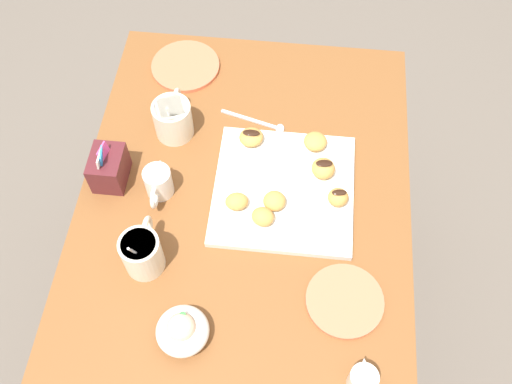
{
  "coord_description": "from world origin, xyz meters",
  "views": [
    {
      "loc": [
        -0.63,
        -0.09,
        1.81
      ],
      "look_at": [
        0.01,
        -0.03,
        0.74
      ],
      "focal_mm": 40.35,
      "sensor_mm": 36.0,
      "label": 1
    }
  ],
  "objects_px": {
    "beignet_0": "(250,137)",
    "cream_pitcher_white": "(158,182)",
    "pastry_plate_square": "(284,190)",
    "coffee_mug_cream_right": "(173,118)",
    "chocolate_sauce_pitcher": "(363,381)",
    "beignet_2": "(237,201)",
    "ice_cream_bowl": "(182,330)",
    "saucer_coral_right": "(185,66)",
    "beignet_5": "(338,197)",
    "beignet_6": "(274,201)",
    "saucer_coral_left": "(345,301)",
    "coffee_mug_cream_left": "(142,252)",
    "beignet_4": "(323,168)",
    "sugar_caddy": "(109,168)",
    "beignet_1": "(263,217)",
    "dining_table": "(245,230)",
    "beignet_3": "(315,141)"
  },
  "relations": [
    {
      "from": "sugar_caddy",
      "to": "beignet_0",
      "type": "relative_size",
      "value": 1.92
    },
    {
      "from": "beignet_1",
      "to": "beignet_4",
      "type": "distance_m",
      "value": 0.18
    },
    {
      "from": "dining_table",
      "to": "beignet_0",
      "type": "xyz_separation_m",
      "value": [
        0.15,
        0.0,
        0.17
      ]
    },
    {
      "from": "chocolate_sauce_pitcher",
      "to": "beignet_6",
      "type": "xyz_separation_m",
      "value": [
        0.35,
        0.19,
        0.0
      ]
    },
    {
      "from": "coffee_mug_cream_left",
      "to": "sugar_caddy",
      "type": "relative_size",
      "value": 1.38
    },
    {
      "from": "beignet_5",
      "to": "beignet_6",
      "type": "bearing_deg",
      "value": 99.33
    },
    {
      "from": "beignet_0",
      "to": "beignet_4",
      "type": "relative_size",
      "value": 1.05
    },
    {
      "from": "coffee_mug_cream_left",
      "to": "cream_pitcher_white",
      "type": "height_order",
      "value": "coffee_mug_cream_left"
    },
    {
      "from": "cream_pitcher_white",
      "to": "ice_cream_bowl",
      "type": "relative_size",
      "value": 1.03
    },
    {
      "from": "coffee_mug_cream_left",
      "to": "ice_cream_bowl",
      "type": "distance_m",
      "value": 0.18
    },
    {
      "from": "coffee_mug_cream_right",
      "to": "cream_pitcher_white",
      "type": "relative_size",
      "value": 1.32
    },
    {
      "from": "beignet_4",
      "to": "beignet_5",
      "type": "bearing_deg",
      "value": -153.65
    },
    {
      "from": "beignet_0",
      "to": "cream_pitcher_white",
      "type": "bearing_deg",
      "value": 128.52
    },
    {
      "from": "ice_cream_bowl",
      "to": "beignet_4",
      "type": "distance_m",
      "value": 0.46
    },
    {
      "from": "coffee_mug_cream_left",
      "to": "cream_pitcher_white",
      "type": "distance_m",
      "value": 0.17
    },
    {
      "from": "coffee_mug_cream_left",
      "to": "beignet_6",
      "type": "bearing_deg",
      "value": -58.2
    },
    {
      "from": "saucer_coral_left",
      "to": "dining_table",
      "type": "bearing_deg",
      "value": 47.1
    },
    {
      "from": "coffee_mug_cream_left",
      "to": "chocolate_sauce_pitcher",
      "type": "height_order",
      "value": "coffee_mug_cream_left"
    },
    {
      "from": "pastry_plate_square",
      "to": "beignet_5",
      "type": "height_order",
      "value": "beignet_5"
    },
    {
      "from": "coffee_mug_cream_right",
      "to": "pastry_plate_square",
      "type": "bearing_deg",
      "value": -117.69
    },
    {
      "from": "beignet_5",
      "to": "saucer_coral_left",
      "type": "bearing_deg",
      "value": -173.86
    },
    {
      "from": "coffee_mug_cream_right",
      "to": "saucer_coral_right",
      "type": "relative_size",
      "value": 0.8
    },
    {
      "from": "coffee_mug_cream_left",
      "to": "ice_cream_bowl",
      "type": "xyz_separation_m",
      "value": [
        -0.14,
        -0.1,
        -0.02
      ]
    },
    {
      "from": "chocolate_sauce_pitcher",
      "to": "beignet_2",
      "type": "distance_m",
      "value": 0.44
    },
    {
      "from": "ice_cream_bowl",
      "to": "saucer_coral_left",
      "type": "xyz_separation_m",
      "value": [
        0.1,
        -0.3,
        -0.03
      ]
    },
    {
      "from": "beignet_1",
      "to": "saucer_coral_right",
      "type": "bearing_deg",
      "value": 29.28
    },
    {
      "from": "ice_cream_bowl",
      "to": "saucer_coral_left",
      "type": "relative_size",
      "value": 0.65
    },
    {
      "from": "saucer_coral_right",
      "to": "beignet_5",
      "type": "xyz_separation_m",
      "value": [
        -0.36,
        -0.39,
        0.03
      ]
    },
    {
      "from": "ice_cream_bowl",
      "to": "beignet_6",
      "type": "xyz_separation_m",
      "value": [
        0.3,
        -0.15,
        0.0
      ]
    },
    {
      "from": "dining_table",
      "to": "saucer_coral_right",
      "type": "bearing_deg",
      "value": 27.26
    },
    {
      "from": "pastry_plate_square",
      "to": "coffee_mug_cream_right",
      "type": "xyz_separation_m",
      "value": [
        0.14,
        0.27,
        0.04
      ]
    },
    {
      "from": "coffee_mug_cream_right",
      "to": "beignet_4",
      "type": "relative_size",
      "value": 2.63
    },
    {
      "from": "coffee_mug_cream_right",
      "to": "saucer_coral_left",
      "type": "xyz_separation_m",
      "value": [
        -0.38,
        -0.41,
        -0.04
      ]
    },
    {
      "from": "sugar_caddy",
      "to": "beignet_5",
      "type": "height_order",
      "value": "sugar_caddy"
    },
    {
      "from": "sugar_caddy",
      "to": "beignet_2",
      "type": "xyz_separation_m",
      "value": [
        -0.05,
        -0.29,
        -0.01
      ]
    },
    {
      "from": "beignet_4",
      "to": "coffee_mug_cream_left",
      "type": "bearing_deg",
      "value": 125.29
    },
    {
      "from": "coffee_mug_cream_right",
      "to": "ice_cream_bowl",
      "type": "xyz_separation_m",
      "value": [
        -0.48,
        -0.1,
        -0.02
      ]
    },
    {
      "from": "beignet_0",
      "to": "beignet_6",
      "type": "distance_m",
      "value": 0.18
    },
    {
      "from": "sugar_caddy",
      "to": "beignet_3",
      "type": "xyz_separation_m",
      "value": [
        0.13,
        -0.45,
        -0.01
      ]
    },
    {
      "from": "coffee_mug_cream_left",
      "to": "beignet_5",
      "type": "bearing_deg",
      "value": -65.25
    },
    {
      "from": "beignet_5",
      "to": "coffee_mug_cream_left",
      "type": "bearing_deg",
      "value": 114.75
    },
    {
      "from": "saucer_coral_right",
      "to": "beignet_4",
      "type": "bearing_deg",
      "value": -129.3
    },
    {
      "from": "chocolate_sauce_pitcher",
      "to": "saucer_coral_left",
      "type": "bearing_deg",
      "value": 11.84
    },
    {
      "from": "chocolate_sauce_pitcher",
      "to": "coffee_mug_cream_right",
      "type": "bearing_deg",
      "value": 39.26
    },
    {
      "from": "beignet_6",
      "to": "saucer_coral_left",
      "type": "bearing_deg",
      "value": -141.29
    },
    {
      "from": "coffee_mug_cream_left",
      "to": "beignet_3",
      "type": "distance_m",
      "value": 0.46
    },
    {
      "from": "beignet_5",
      "to": "beignet_0",
      "type": "bearing_deg",
      "value": 55.39
    },
    {
      "from": "coffee_mug_cream_left",
      "to": "beignet_1",
      "type": "relative_size",
      "value": 3.06
    },
    {
      "from": "beignet_3",
      "to": "saucer_coral_right",
      "type": "bearing_deg",
      "value": 56.99
    },
    {
      "from": "saucer_coral_right",
      "to": "beignet_1",
      "type": "bearing_deg",
      "value": -150.72
    }
  ]
}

